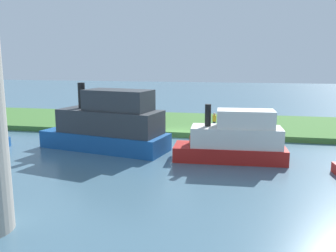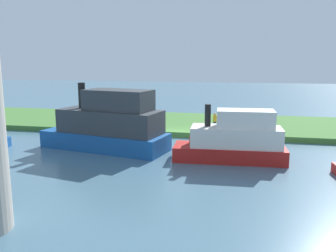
{
  "view_description": "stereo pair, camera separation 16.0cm",
  "coord_description": "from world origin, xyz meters",
  "px_view_note": "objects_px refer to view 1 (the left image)",
  "views": [
    {
      "loc": [
        -5.5,
        31.14,
        6.98
      ],
      "look_at": [
        -0.18,
        5.0,
        2.0
      ],
      "focal_mm": 38.3,
      "sensor_mm": 36.0,
      "label": 1
    },
    {
      "loc": [
        -5.66,
        31.11,
        6.98
      ],
      "look_at": [
        -0.18,
        5.0,
        2.0
      ],
      "focal_mm": 38.3,
      "sensor_mm": 36.0,
      "label": 2
    }
  ],
  "objects_px": {
    "mooring_post": "(146,125)",
    "houseboat_blue": "(234,140)",
    "riverboat_paddlewheel": "(108,125)",
    "person_on_bank": "(214,120)"
  },
  "relations": [
    {
      "from": "mooring_post",
      "to": "riverboat_paddlewheel",
      "type": "distance_m",
      "value": 6.03
    },
    {
      "from": "person_on_bank",
      "to": "riverboat_paddlewheel",
      "type": "height_order",
      "value": "riverboat_paddlewheel"
    },
    {
      "from": "person_on_bank",
      "to": "riverboat_paddlewheel",
      "type": "relative_size",
      "value": 0.13
    },
    {
      "from": "mooring_post",
      "to": "houseboat_blue",
      "type": "bearing_deg",
      "value": 139.31
    },
    {
      "from": "houseboat_blue",
      "to": "person_on_bank",
      "type": "bearing_deg",
      "value": -78.08
    },
    {
      "from": "riverboat_paddlewheel",
      "to": "houseboat_blue",
      "type": "distance_m",
      "value": 9.79
    },
    {
      "from": "mooring_post",
      "to": "riverboat_paddlewheel",
      "type": "xyz_separation_m",
      "value": [
        1.51,
        5.77,
        0.92
      ]
    },
    {
      "from": "mooring_post",
      "to": "riverboat_paddlewheel",
      "type": "relative_size",
      "value": 0.09
    },
    {
      "from": "mooring_post",
      "to": "houseboat_blue",
      "type": "relative_size",
      "value": 0.13
    },
    {
      "from": "mooring_post",
      "to": "houseboat_blue",
      "type": "distance_m",
      "value": 10.81
    }
  ]
}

